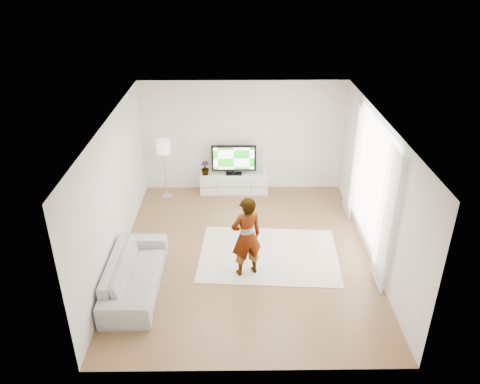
{
  "coord_description": "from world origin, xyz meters",
  "views": [
    {
      "loc": [
        -0.2,
        -7.9,
        5.48
      ],
      "look_at": [
        -0.1,
        0.4,
        1.2
      ],
      "focal_mm": 35.0,
      "sensor_mm": 36.0,
      "label": 1
    }
  ],
  "objects_px": {
    "television": "(234,159)",
    "sofa": "(135,273)",
    "rug": "(269,255)",
    "player": "(246,237)",
    "floor_lamp": "(163,149)",
    "media_console": "(234,183)"
  },
  "relations": [
    {
      "from": "television",
      "to": "floor_lamp",
      "type": "relative_size",
      "value": 0.74
    },
    {
      "from": "rug",
      "to": "sofa",
      "type": "xyz_separation_m",
      "value": [
        -2.49,
        -1.01,
        0.32
      ]
    },
    {
      "from": "television",
      "to": "sofa",
      "type": "distance_m",
      "value": 4.3
    },
    {
      "from": "television",
      "to": "rug",
      "type": "height_order",
      "value": "television"
    },
    {
      "from": "rug",
      "to": "floor_lamp",
      "type": "bearing_deg",
      "value": 132.64
    },
    {
      "from": "media_console",
      "to": "player",
      "type": "height_order",
      "value": "player"
    },
    {
      "from": "media_console",
      "to": "player",
      "type": "relative_size",
      "value": 1.05
    },
    {
      "from": "player",
      "to": "sofa",
      "type": "bearing_deg",
      "value": -8.45
    },
    {
      "from": "television",
      "to": "rug",
      "type": "bearing_deg",
      "value": -76.21
    },
    {
      "from": "player",
      "to": "television",
      "type": "bearing_deg",
      "value": -106.57
    },
    {
      "from": "television",
      "to": "floor_lamp",
      "type": "bearing_deg",
      "value": -170.86
    },
    {
      "from": "floor_lamp",
      "to": "media_console",
      "type": "bearing_deg",
      "value": 8.22
    },
    {
      "from": "media_console",
      "to": "television",
      "type": "relative_size",
      "value": 1.53
    },
    {
      "from": "television",
      "to": "floor_lamp",
      "type": "height_order",
      "value": "floor_lamp"
    },
    {
      "from": "media_console",
      "to": "player",
      "type": "distance_m",
      "value": 3.48
    },
    {
      "from": "media_console",
      "to": "player",
      "type": "xyz_separation_m",
      "value": [
        0.23,
        -3.42,
        0.58
      ]
    },
    {
      "from": "player",
      "to": "floor_lamp",
      "type": "height_order",
      "value": "player"
    },
    {
      "from": "media_console",
      "to": "floor_lamp",
      "type": "relative_size",
      "value": 1.14
    },
    {
      "from": "television",
      "to": "rug",
      "type": "distance_m",
      "value": 3.08
    },
    {
      "from": "television",
      "to": "rug",
      "type": "relative_size",
      "value": 0.4
    },
    {
      "from": "rug",
      "to": "floor_lamp",
      "type": "xyz_separation_m",
      "value": [
        -2.39,
        2.59,
        1.26
      ]
    },
    {
      "from": "media_console",
      "to": "player",
      "type": "bearing_deg",
      "value": -86.16
    }
  ]
}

